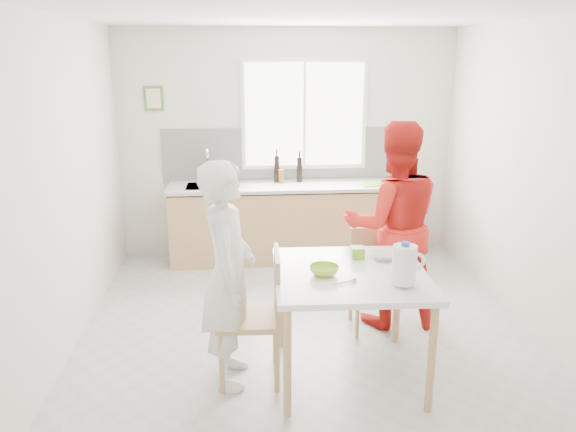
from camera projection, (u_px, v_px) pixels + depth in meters
name	position (u px, v px, depth m)	size (l,w,h in m)	color
ground	(308.00, 334.00, 4.98)	(4.50, 4.50, 0.00)	#B7B7B2
room_shell	(310.00, 150.00, 4.52)	(4.50, 4.50, 4.50)	silver
window	(304.00, 115.00, 6.66)	(1.50, 0.06, 1.30)	white
backsplash	(287.00, 154.00, 6.78)	(3.00, 0.02, 0.65)	white
picture_frame	(154.00, 98.00, 6.47)	(0.22, 0.03, 0.28)	#4A823B
kitchen_counter	(289.00, 225.00, 6.73)	(2.84, 0.64, 1.37)	tan
dining_table	(350.00, 283.00, 4.14)	(1.14, 1.14, 0.85)	white
chair_left	(259.00, 311.00, 4.16)	(0.48, 0.48, 1.01)	tan
chair_far	(373.00, 275.00, 5.01)	(0.43, 0.43, 0.90)	tan
person_white	(228.00, 275.00, 4.07)	(0.62, 0.41, 1.69)	white
person_red	(393.00, 226.00, 4.98)	(0.90, 0.70, 1.85)	red
bowl_green	(324.00, 270.00, 4.04)	(0.21, 0.21, 0.07)	#92CB2F
bowl_white	(384.00, 256.00, 4.36)	(0.20, 0.20, 0.05)	silver
milk_jug	(405.00, 264.00, 3.82)	(0.23, 0.17, 0.29)	white
green_box	(358.00, 253.00, 4.37)	(0.10, 0.10, 0.09)	#72B329
spoon	(344.00, 282.00, 3.89)	(0.01, 0.01, 0.16)	#A5A5AA
cutting_board	(373.00, 183.00, 6.61)	(0.35, 0.25, 0.01)	#7ED130
wine_bottle_a	(277.00, 169.00, 6.67)	(0.07, 0.07, 0.32)	black
wine_bottle_b	(300.00, 169.00, 6.69)	(0.07, 0.07, 0.30)	black
jar_amber	(281.00, 176.00, 6.65)	(0.06, 0.06, 0.16)	#91591F
soap_bottle	(225.00, 176.00, 6.59)	(0.09, 0.09, 0.20)	#999999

